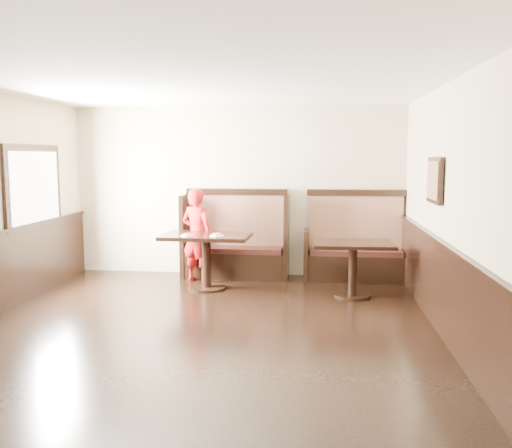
# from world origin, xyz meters

# --- Properties ---
(ground) EXTENTS (7.00, 7.00, 0.00)m
(ground) POSITION_xyz_m (0.00, 0.00, 0.00)
(ground) COLOR black
(ground) RESTS_ON ground
(room_shell) EXTENTS (7.00, 7.00, 7.00)m
(room_shell) POSITION_xyz_m (-0.30, 0.28, 0.67)
(room_shell) COLOR #C1B28C
(room_shell) RESTS_ON ground
(booth_main) EXTENTS (1.75, 0.72, 1.45)m
(booth_main) POSITION_xyz_m (0.00, 3.30, 0.53)
(booth_main) COLOR black
(booth_main) RESTS_ON ground
(booth_neighbor) EXTENTS (1.65, 0.72, 1.45)m
(booth_neighbor) POSITION_xyz_m (1.95, 3.29, 0.48)
(booth_neighbor) COLOR black
(booth_neighbor) RESTS_ON ground
(table_main) EXTENTS (1.32, 0.85, 0.83)m
(table_main) POSITION_xyz_m (-0.31, 2.40, 0.63)
(table_main) COLOR black
(table_main) RESTS_ON ground
(table_neighbor) EXTENTS (1.14, 0.76, 0.78)m
(table_neighbor) POSITION_xyz_m (1.84, 2.19, 0.58)
(table_neighbor) COLOR black
(table_neighbor) RESTS_ON ground
(child) EXTENTS (0.64, 0.54, 1.49)m
(child) POSITION_xyz_m (-0.55, 2.85, 0.75)
(child) COLOR #A31115
(child) RESTS_ON ground
(pizza_plate_left) EXTENTS (0.20, 0.20, 0.04)m
(pizza_plate_left) POSITION_xyz_m (-0.55, 2.21, 0.84)
(pizza_plate_left) COLOR white
(pizza_plate_left) RESTS_ON table_main
(pizza_plate_right) EXTENTS (0.21, 0.21, 0.04)m
(pizza_plate_right) POSITION_xyz_m (-0.12, 2.26, 0.84)
(pizza_plate_right) COLOR white
(pizza_plate_right) RESTS_ON table_main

